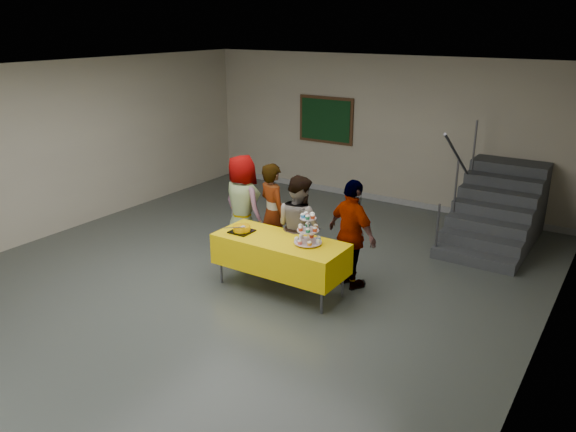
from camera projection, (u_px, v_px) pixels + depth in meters
The scene contains 10 objects.
room_shell at pixel (225, 141), 7.37m from camera, with size 10.00×10.04×3.02m.
bake_table at pixel (280, 253), 7.82m from camera, with size 1.88×0.78×0.77m.
cupcake_stand at pixel (308, 231), 7.52m from camera, with size 0.38×0.38×0.44m.
bear_cake at pixel (242, 228), 8.00m from camera, with size 0.32×0.36×0.12m.
schoolchild_a at pixel (243, 206), 8.96m from camera, with size 0.81×0.53×1.65m, color slate.
schoolchild_b at pixel (273, 214), 8.69m from camera, with size 0.58×0.38×1.60m, color slate.
schoolchild_c at pixel (299, 227), 8.19m from camera, with size 0.76×0.59×1.55m, color slate.
schoolchild_d at pixel (352, 235), 7.85m from camera, with size 0.93×0.39×1.59m, color slate.
staircase at pixel (498, 211), 9.77m from camera, with size 1.30×2.40×2.04m.
noticeboard at pixel (326, 120), 12.10m from camera, with size 1.30×0.05×1.00m.
Camera 1 is at (4.67, -5.63, 3.63)m, focal length 35.00 mm.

